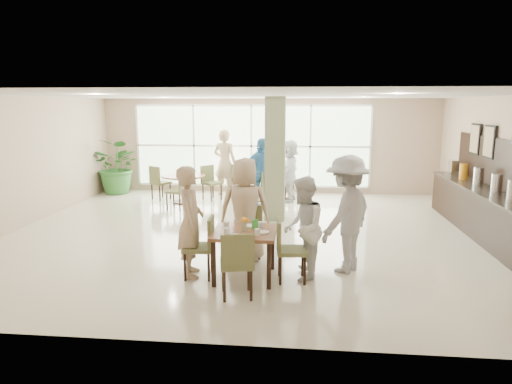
# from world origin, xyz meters

# --- Properties ---
(ground) EXTENTS (10.00, 10.00, 0.00)m
(ground) POSITION_xyz_m (0.00, 0.00, 0.00)
(ground) COLOR beige
(ground) RESTS_ON ground
(room_shell) EXTENTS (10.00, 10.00, 10.00)m
(room_shell) POSITION_xyz_m (0.00, 0.00, 1.70)
(room_shell) COLOR white
(room_shell) RESTS_ON ground
(window_bank) EXTENTS (7.00, 0.04, 7.00)m
(window_bank) POSITION_xyz_m (-0.50, 4.46, 1.40)
(window_bank) COLOR silver
(window_bank) RESTS_ON ground
(column) EXTENTS (0.45, 0.45, 2.80)m
(column) POSITION_xyz_m (0.40, 1.20, 1.40)
(column) COLOR #6D724F
(column) RESTS_ON ground
(main_table) EXTENTS (0.96, 0.96, 0.75)m
(main_table) POSITION_xyz_m (0.15, -2.49, 0.66)
(main_table) COLOR brown
(main_table) RESTS_ON ground
(round_table_left) EXTENTS (1.18, 1.18, 0.75)m
(round_table_left) POSITION_xyz_m (-2.17, 2.80, 0.59)
(round_table_left) COLOR brown
(round_table_left) RESTS_ON ground
(round_table_right) EXTENTS (1.19, 1.19, 0.75)m
(round_table_right) POSITION_xyz_m (-0.07, 3.35, 0.59)
(round_table_right) COLOR brown
(round_table_right) RESTS_ON ground
(chairs_main_table) EXTENTS (1.92, 1.95, 0.95)m
(chairs_main_table) POSITION_xyz_m (0.13, -2.50, 0.47)
(chairs_main_table) COLOR #646C3B
(chairs_main_table) RESTS_ON ground
(chairs_table_left) EXTENTS (2.06, 1.87, 0.95)m
(chairs_table_left) POSITION_xyz_m (-2.17, 2.77, 0.47)
(chairs_table_left) COLOR #646C3B
(chairs_table_left) RESTS_ON ground
(chairs_table_right) EXTENTS (1.95, 1.95, 0.95)m
(chairs_table_right) POSITION_xyz_m (-0.07, 3.32, 0.47)
(chairs_table_right) COLOR #646C3B
(chairs_table_right) RESTS_ON ground
(tabletop_clutter) EXTENTS (0.71, 0.78, 0.21)m
(tabletop_clutter) POSITION_xyz_m (0.18, -2.51, 0.81)
(tabletop_clutter) COLOR white
(tabletop_clutter) RESTS_ON main_table
(buffet_counter) EXTENTS (0.64, 4.70, 1.95)m
(buffet_counter) POSITION_xyz_m (4.70, 0.51, 0.55)
(buffet_counter) COLOR black
(buffet_counter) RESTS_ON ground
(framed_art_a) EXTENTS (0.05, 0.55, 0.70)m
(framed_art_a) POSITION_xyz_m (4.95, 1.00, 1.85)
(framed_art_a) COLOR black
(framed_art_a) RESTS_ON ground
(framed_art_b) EXTENTS (0.05, 0.55, 0.70)m
(framed_art_b) POSITION_xyz_m (4.95, 1.80, 1.85)
(framed_art_b) COLOR black
(framed_art_b) RESTS_ON ground
(potted_plant) EXTENTS (1.79, 1.79, 1.64)m
(potted_plant) POSITION_xyz_m (-4.42, 3.86, 0.82)
(potted_plant) COLOR #2C6729
(potted_plant) RESTS_ON ground
(teen_left) EXTENTS (0.56, 0.71, 1.73)m
(teen_left) POSITION_xyz_m (-0.69, -2.46, 0.86)
(teen_left) COLOR tan
(teen_left) RESTS_ON ground
(teen_far) EXTENTS (0.90, 0.54, 1.77)m
(teen_far) POSITION_xyz_m (0.06, -1.66, 0.89)
(teen_far) COLOR tan
(teen_far) RESTS_ON ground
(teen_right) EXTENTS (0.64, 0.80, 1.58)m
(teen_right) POSITION_xyz_m (1.03, -2.40, 0.79)
(teen_right) COLOR white
(teen_right) RESTS_ON ground
(teen_standing) EXTENTS (1.25, 1.39, 1.87)m
(teen_standing) POSITION_xyz_m (1.72, -2.01, 0.93)
(teen_standing) COLOR #AAAAAC
(teen_standing) RESTS_ON ground
(adult_a) EXTENTS (1.21, 0.99, 1.80)m
(adult_a) POSITION_xyz_m (-0.03, 2.38, 0.90)
(adult_a) COLOR teal
(adult_a) RESTS_ON ground
(adult_b) EXTENTS (0.93, 1.67, 1.70)m
(adult_b) POSITION_xyz_m (0.67, 3.26, 0.85)
(adult_b) COLOR white
(adult_b) RESTS_ON ground
(adult_standing) EXTENTS (0.81, 0.64, 1.93)m
(adult_standing) POSITION_xyz_m (-1.20, 3.82, 0.97)
(adult_standing) COLOR tan
(adult_standing) RESTS_ON ground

